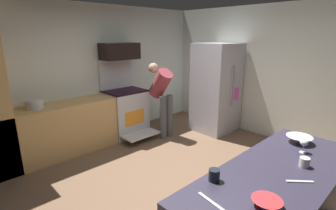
{
  "coord_description": "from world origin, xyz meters",
  "views": [
    {
      "loc": [
        -2.35,
        -2.25,
        2.04
      ],
      "look_at": [
        0.07,
        0.3,
        1.05
      ],
      "focal_mm": 26.98,
      "sensor_mm": 36.0,
      "label": 1
    }
  ],
  "objects_px": {
    "stock_pot": "(34,104)",
    "oven_range": "(125,111)",
    "wine_glass_near": "(304,143)",
    "mixing_bowl_large": "(267,203)",
    "person_cook": "(162,94)",
    "mug_tea": "(304,162)",
    "mug_coffee": "(214,175)",
    "mixing_bowl_small": "(299,139)",
    "refrigerator": "(216,88)",
    "microwave": "(120,51)"
  },
  "relations": [
    {
      "from": "mixing_bowl_small",
      "to": "mug_tea",
      "type": "xyz_separation_m",
      "value": [
        -0.51,
        -0.23,
        0.01
      ]
    },
    {
      "from": "refrigerator",
      "to": "person_cook",
      "type": "relative_size",
      "value": 1.26
    },
    {
      "from": "person_cook",
      "to": "wine_glass_near",
      "type": "bearing_deg",
      "value": -104.49
    },
    {
      "from": "mug_coffee",
      "to": "stock_pot",
      "type": "bearing_deg",
      "value": 97.08
    },
    {
      "from": "mixing_bowl_small",
      "to": "mug_coffee",
      "type": "bearing_deg",
      "value": 171.48
    },
    {
      "from": "microwave",
      "to": "wine_glass_near",
      "type": "relative_size",
      "value": 5.26
    },
    {
      "from": "person_cook",
      "to": "refrigerator",
      "type": "bearing_deg",
      "value": -26.58
    },
    {
      "from": "stock_pot",
      "to": "oven_range",
      "type": "bearing_deg",
      "value": -0.43
    },
    {
      "from": "stock_pot",
      "to": "mug_tea",
      "type": "bearing_deg",
      "value": -72.18
    },
    {
      "from": "oven_range",
      "to": "wine_glass_near",
      "type": "distance_m",
      "value": 3.52
    },
    {
      "from": "person_cook",
      "to": "mixing_bowl_large",
      "type": "xyz_separation_m",
      "value": [
        -1.8,
        -3.05,
        0.05
      ]
    },
    {
      "from": "microwave",
      "to": "mug_tea",
      "type": "xyz_separation_m",
      "value": [
        -0.52,
        -3.68,
        -0.77
      ]
    },
    {
      "from": "wine_glass_near",
      "to": "mug_coffee",
      "type": "relative_size",
      "value": 1.42
    },
    {
      "from": "oven_range",
      "to": "mixing_bowl_large",
      "type": "relative_size",
      "value": 7.48
    },
    {
      "from": "mixing_bowl_small",
      "to": "mug_coffee",
      "type": "distance_m",
      "value": 1.28
    },
    {
      "from": "person_cook",
      "to": "mug_coffee",
      "type": "xyz_separation_m",
      "value": [
        -1.8,
        -2.61,
        0.07
      ]
    },
    {
      "from": "person_cook",
      "to": "mug_coffee",
      "type": "relative_size",
      "value": 14.92
    },
    {
      "from": "wine_glass_near",
      "to": "mug_coffee",
      "type": "height_order",
      "value": "wine_glass_near"
    },
    {
      "from": "person_cook",
      "to": "oven_range",
      "type": "bearing_deg",
      "value": 132.64
    },
    {
      "from": "wine_glass_near",
      "to": "mug_tea",
      "type": "xyz_separation_m",
      "value": [
        -0.29,
        -0.11,
        -0.06
      ]
    },
    {
      "from": "mug_tea",
      "to": "mug_coffee",
      "type": "bearing_deg",
      "value": 151.23
    },
    {
      "from": "oven_range",
      "to": "mug_coffee",
      "type": "relative_size",
      "value": 15.69
    },
    {
      "from": "microwave",
      "to": "wine_glass_near",
      "type": "height_order",
      "value": "microwave"
    },
    {
      "from": "wine_glass_near",
      "to": "mug_tea",
      "type": "height_order",
      "value": "wine_glass_near"
    },
    {
      "from": "oven_range",
      "to": "mug_tea",
      "type": "bearing_deg",
      "value": -98.27
    },
    {
      "from": "microwave",
      "to": "stock_pot",
      "type": "relative_size",
      "value": 2.72
    },
    {
      "from": "oven_range",
      "to": "mixing_bowl_small",
      "type": "bearing_deg",
      "value": -90.25
    },
    {
      "from": "person_cook",
      "to": "stock_pot",
      "type": "relative_size",
      "value": 5.44
    },
    {
      "from": "person_cook",
      "to": "mug_tea",
      "type": "relative_size",
      "value": 17.06
    },
    {
      "from": "microwave",
      "to": "refrigerator",
      "type": "height_order",
      "value": "microwave"
    },
    {
      "from": "person_cook",
      "to": "mixing_bowl_large",
      "type": "distance_m",
      "value": 3.54
    },
    {
      "from": "mixing_bowl_small",
      "to": "mixing_bowl_large",
      "type": "bearing_deg",
      "value": -168.85
    },
    {
      "from": "wine_glass_near",
      "to": "stock_pot",
      "type": "xyz_separation_m",
      "value": [
        -1.44,
        3.49,
        -0.03
      ]
    },
    {
      "from": "oven_range",
      "to": "mixing_bowl_large",
      "type": "distance_m",
      "value": 3.86
    },
    {
      "from": "mixing_bowl_small",
      "to": "wine_glass_near",
      "type": "relative_size",
      "value": 1.9
    },
    {
      "from": "oven_range",
      "to": "mug_coffee",
      "type": "bearing_deg",
      "value": -112.05
    },
    {
      "from": "mixing_bowl_small",
      "to": "mug_coffee",
      "type": "height_order",
      "value": "mug_coffee"
    },
    {
      "from": "microwave",
      "to": "mixing_bowl_large",
      "type": "xyz_separation_m",
      "value": [
        -1.29,
        -3.71,
        -0.79
      ]
    },
    {
      "from": "oven_range",
      "to": "mug_tea",
      "type": "xyz_separation_m",
      "value": [
        -0.52,
        -3.59,
        0.43
      ]
    },
    {
      "from": "refrigerator",
      "to": "wine_glass_near",
      "type": "relative_size",
      "value": 13.27
    },
    {
      "from": "oven_range",
      "to": "mixing_bowl_small",
      "type": "height_order",
      "value": "oven_range"
    },
    {
      "from": "refrigerator",
      "to": "stock_pot",
      "type": "bearing_deg",
      "value": 161.22
    },
    {
      "from": "wine_glass_near",
      "to": "mixing_bowl_large",
      "type": "bearing_deg",
      "value": -172.79
    },
    {
      "from": "stock_pot",
      "to": "refrigerator",
      "type": "bearing_deg",
      "value": -18.78
    },
    {
      "from": "microwave",
      "to": "mixing_bowl_small",
      "type": "distance_m",
      "value": 3.54
    },
    {
      "from": "microwave",
      "to": "refrigerator",
      "type": "bearing_deg",
      "value": -36.81
    },
    {
      "from": "microwave",
      "to": "mug_coffee",
      "type": "distance_m",
      "value": 3.59
    },
    {
      "from": "refrigerator",
      "to": "stock_pot",
      "type": "relative_size",
      "value": 6.86
    },
    {
      "from": "person_cook",
      "to": "mug_coffee",
      "type": "distance_m",
      "value": 3.17
    },
    {
      "from": "mug_coffee",
      "to": "mug_tea",
      "type": "distance_m",
      "value": 0.87
    }
  ]
}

